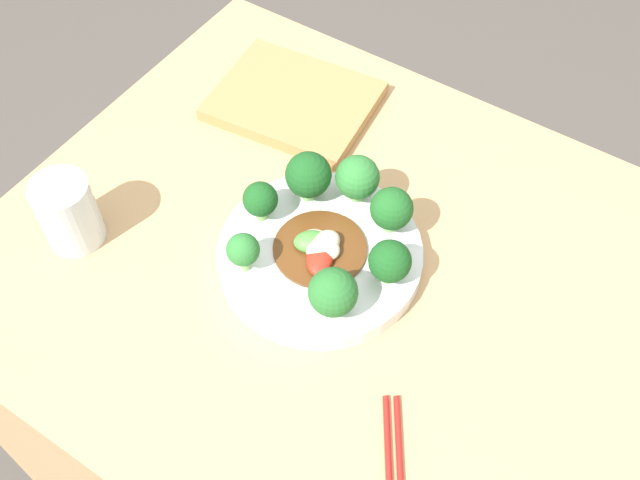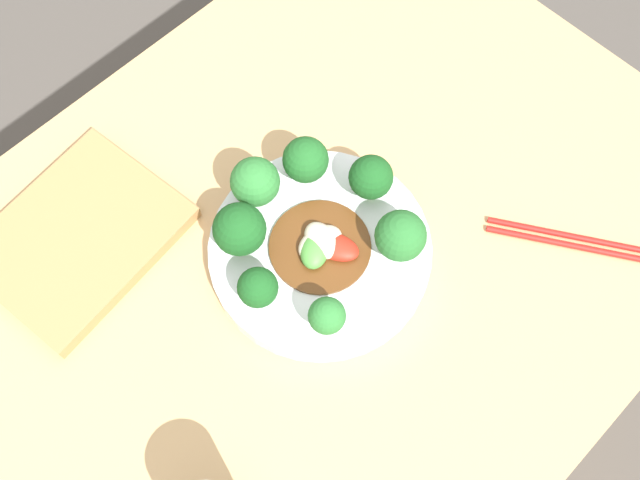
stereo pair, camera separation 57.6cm
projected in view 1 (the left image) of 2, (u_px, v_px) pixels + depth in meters
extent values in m
plane|color=#4C4742|center=(337.00, 462.00, 1.51)|extent=(8.00, 8.00, 0.00)
cube|color=tan|center=(340.00, 387.00, 1.22)|extent=(0.90, 0.73, 0.70)
cylinder|color=silver|center=(320.00, 255.00, 0.94)|extent=(0.26, 0.26, 0.02)
cylinder|color=#89B76B|center=(333.00, 306.00, 0.87)|extent=(0.02, 0.02, 0.02)
sphere|color=#286B2D|center=(333.00, 292.00, 0.85)|extent=(0.06, 0.06, 0.06)
cylinder|color=#70A356|center=(309.00, 191.00, 0.97)|extent=(0.02, 0.02, 0.02)
sphere|color=#19511E|center=(308.00, 175.00, 0.95)|extent=(0.06, 0.06, 0.06)
cylinder|color=#7AAD5B|center=(390.00, 223.00, 0.94)|extent=(0.02, 0.02, 0.02)
sphere|color=#1E5B23|center=(392.00, 209.00, 0.92)|extent=(0.05, 0.05, 0.05)
cylinder|color=#7AAD5B|center=(262.00, 212.00, 0.95)|extent=(0.02, 0.02, 0.02)
sphere|color=#19511E|center=(260.00, 199.00, 0.93)|extent=(0.04, 0.04, 0.04)
cylinder|color=#89B76B|center=(245.00, 262.00, 0.90)|extent=(0.01, 0.01, 0.02)
sphere|color=#2D7533|center=(243.00, 250.00, 0.88)|extent=(0.04, 0.04, 0.04)
cylinder|color=#7AAD5B|center=(387.00, 276.00, 0.90)|extent=(0.02, 0.02, 0.01)
sphere|color=#19511E|center=(389.00, 263.00, 0.87)|extent=(0.05, 0.05, 0.05)
cylinder|color=#7AAD5B|center=(356.00, 193.00, 0.97)|extent=(0.02, 0.02, 0.02)
sphere|color=#2D7533|center=(357.00, 177.00, 0.95)|extent=(0.06, 0.06, 0.06)
cylinder|color=#5B3314|center=(320.00, 249.00, 0.93)|extent=(0.12, 0.12, 0.00)
ellipsoid|color=beige|center=(323.00, 245.00, 0.92)|extent=(0.04, 0.06, 0.02)
ellipsoid|color=#4C933D|center=(313.00, 242.00, 0.92)|extent=(0.06, 0.05, 0.02)
ellipsoid|color=beige|center=(320.00, 245.00, 0.92)|extent=(0.06, 0.05, 0.02)
ellipsoid|color=red|center=(320.00, 256.00, 0.91)|extent=(0.05, 0.07, 0.02)
cylinder|color=silver|center=(68.00, 212.00, 0.93)|extent=(0.07, 0.07, 0.10)
cube|color=#AD7F4C|center=(294.00, 101.00, 1.10)|extent=(0.25, 0.20, 0.02)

